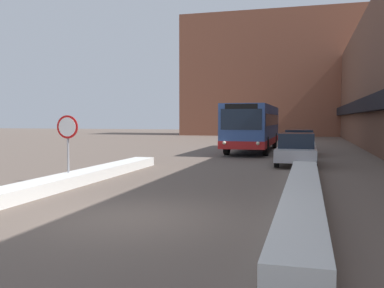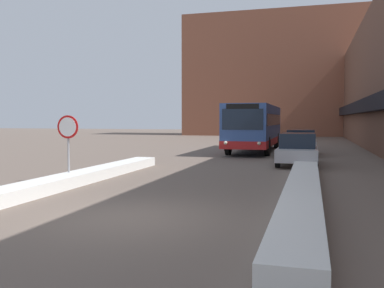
{
  "view_description": "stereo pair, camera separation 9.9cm",
  "coord_description": "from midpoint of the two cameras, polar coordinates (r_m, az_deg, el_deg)",
  "views": [
    {
      "loc": [
        3.71,
        -8.33,
        2.1
      ],
      "look_at": [
        0.16,
        4.7,
        1.33
      ],
      "focal_mm": 40.0,
      "sensor_mm": 36.0,
      "label": 1
    },
    {
      "loc": [
        3.81,
        -8.3,
        2.1
      ],
      "look_at": [
        0.16,
        4.7,
        1.33
      ],
      "focal_mm": 40.0,
      "sensor_mm": 36.0,
      "label": 2
    }
  ],
  "objects": [
    {
      "name": "ground_plane",
      "position": [
        9.37,
        -8.58,
        -9.74
      ],
      "size": [
        160.0,
        160.0,
        0.0
      ],
      "primitive_type": "plane",
      "color": "#66564C"
    },
    {
      "name": "building_backdrop_far",
      "position": [
        59.25,
        12.09,
        8.91
      ],
      "size": [
        26.0,
        8.0,
        15.99
      ],
      "color": "brown",
      "rests_on": "ground_plane"
    },
    {
      "name": "snow_bank_left",
      "position": [
        13.84,
        -16.71,
        -4.84
      ],
      "size": [
        0.9,
        13.82,
        0.37
      ],
      "color": "silver",
      "rests_on": "ground_plane"
    },
    {
      "name": "snow_bank_right",
      "position": [
        13.37,
        14.86,
        -5.06
      ],
      "size": [
        0.9,
        16.4,
        0.38
      ],
      "color": "silver",
      "rests_on": "ground_plane"
    },
    {
      "name": "city_bus",
      "position": [
        28.68,
        8.48,
        2.35
      ],
      "size": [
        2.6,
        10.79,
        3.01
      ],
      "color": "#335193",
      "rests_on": "ground_plane"
    },
    {
      "name": "parked_car_front",
      "position": [
        20.44,
        14.05,
        -0.64
      ],
      "size": [
        1.82,
        4.28,
        1.48
      ],
      "color": "#B7B7BC",
      "rests_on": "ground_plane"
    },
    {
      "name": "parked_car_middle",
      "position": [
        26.42,
        14.42,
        0.21
      ],
      "size": [
        1.83,
        4.25,
        1.5
      ],
      "color": "#B7B7BC",
      "rests_on": "ground_plane"
    },
    {
      "name": "stop_sign",
      "position": [
        14.57,
        -16.02,
        1.27
      ],
      "size": [
        0.76,
        0.08,
        2.25
      ],
      "color": "gray",
      "rests_on": "ground_plane"
    }
  ]
}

